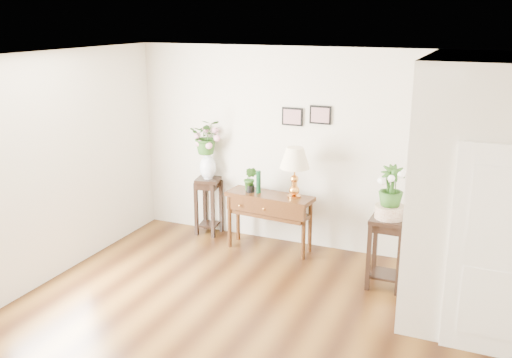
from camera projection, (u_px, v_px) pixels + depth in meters
The scene contains 19 objects.
floor at pixel (259, 348), 5.69m from camera, with size 6.00×5.50×0.02m, color #5B3814.
ceiling at pixel (259, 63), 4.92m from camera, with size 6.00×5.50×0.02m, color white.
wall_back at pixel (337, 152), 7.73m from camera, with size 6.00×0.02×2.80m, color beige.
wall_left at pixel (14, 180), 6.44m from camera, with size 0.02×5.50×2.80m, color beige.
partition at pixel (504, 190), 6.08m from camera, with size 1.80×1.95×2.80m, color beige.
door at pixel (499, 255), 5.30m from camera, with size 0.90×0.05×2.10m, color white.
art_print_left at pixel (292, 117), 7.84m from camera, with size 0.30×0.02×0.25m, color black.
art_print_right at pixel (320, 115), 7.67m from camera, with size 0.30×0.02×0.25m, color black.
wall_ornament at pixel (420, 122), 6.37m from camera, with size 0.51×0.51×0.07m, color #B67337.
console_table at pixel (269, 222), 7.98m from camera, with size 1.22×0.41×0.81m, color #321609.
table_lamp at pixel (295, 173), 7.63m from camera, with size 0.40×0.40×0.71m, color #D68C3C.
green_vase at pixel (258, 181), 7.88m from camera, with size 0.07×0.07×0.32m, color #0D381C.
potted_plant at pixel (250, 180), 7.93m from camera, with size 0.19×0.15×0.35m, color #265119.
plant_stand_a at pixel (209, 206), 8.56m from camera, with size 0.34×0.34×0.87m, color black.
porcelain_vase at pixel (208, 164), 8.38m from camera, with size 0.24×0.24×0.42m, color white, non-canonical shape.
lily_arrangement at pixel (207, 135), 8.26m from camera, with size 0.47×0.41×0.52m, color #265119.
plant_stand_b at pixel (387, 253), 6.86m from camera, with size 0.42×0.42×0.89m, color black.
ceramic_bowl at pixel (390, 212), 6.72m from camera, with size 0.35×0.35×0.15m, color beige.
narcissus at pixel (391, 187), 6.63m from camera, with size 0.29×0.29×0.52m, color #265119.
Camera 1 is at (1.94, -4.61, 3.20)m, focal length 40.00 mm.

